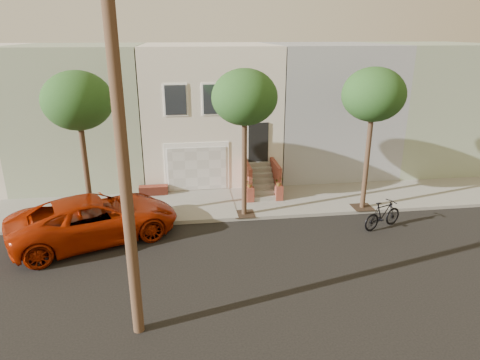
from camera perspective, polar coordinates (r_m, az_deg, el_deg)
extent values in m
plane|color=black|center=(15.45, -1.01, -11.09)|extent=(90.00, 90.00, 0.00)
cube|color=gray|center=(20.19, -2.86, -3.26)|extent=(40.00, 3.70, 0.15)
cube|color=beige|center=(24.83, -4.25, 9.60)|extent=(7.00, 8.00, 7.00)
cube|color=#8DA081|center=(25.33, -19.96, 8.70)|extent=(6.50, 8.00, 7.00)
cube|color=gray|center=(26.16, 11.01, 9.80)|extent=(6.50, 8.00, 7.00)
cube|color=#8DA081|center=(28.90, 23.48, 9.46)|extent=(6.50, 8.00, 7.00)
cube|color=white|center=(21.45, -5.77, 1.80)|extent=(3.20, 0.12, 2.50)
cube|color=silver|center=(21.42, -5.75, 1.50)|extent=(2.90, 0.06, 2.20)
cube|color=gray|center=(20.11, -5.42, -3.16)|extent=(3.20, 3.70, 0.02)
cube|color=brown|center=(21.52, -11.50, -1.34)|extent=(1.40, 0.45, 0.44)
cube|color=black|center=(21.41, 2.48, 5.05)|extent=(1.00, 0.06, 2.00)
cube|color=#3F4751|center=(20.63, -8.62, 10.55)|extent=(1.00, 0.06, 1.40)
cube|color=white|center=(20.65, -8.62, 10.56)|extent=(1.15, 0.05, 1.55)
cube|color=#3F4751|center=(20.69, -3.54, 10.75)|extent=(1.00, 0.06, 1.40)
cube|color=white|center=(20.71, -3.55, 10.76)|extent=(1.15, 0.05, 1.55)
cube|color=#3F4751|center=(20.90, 1.47, 10.87)|extent=(1.00, 0.06, 1.40)
cube|color=white|center=(20.92, 1.46, 10.88)|extent=(1.15, 0.05, 1.55)
cube|color=gray|center=(20.44, 3.28, -2.45)|extent=(1.20, 0.28, 0.20)
cube|color=gray|center=(20.63, 3.14, -1.65)|extent=(1.20, 0.28, 0.20)
cube|color=gray|center=(20.81, 3.01, -0.86)|extent=(1.20, 0.28, 0.20)
cube|color=gray|center=(21.00, 2.87, -0.09)|extent=(1.20, 0.28, 0.20)
cube|color=gray|center=(21.20, 2.74, 0.67)|extent=(1.20, 0.28, 0.20)
cube|color=gray|center=(21.40, 2.62, 1.42)|extent=(1.20, 0.28, 0.20)
cube|color=gray|center=(21.60, 2.49, 2.15)|extent=(1.20, 0.28, 0.20)
cube|color=brown|center=(20.86, 0.99, 0.08)|extent=(0.18, 1.96, 1.60)
cube|color=brown|center=(21.11, 4.75, 0.26)|extent=(0.18, 1.96, 1.60)
cube|color=brown|center=(20.20, 1.37, -1.94)|extent=(0.35, 0.35, 0.70)
imported|color=#1D4418|center=(20.00, 1.38, -0.40)|extent=(0.40, 0.35, 0.45)
cube|color=brown|center=(20.46, 5.24, -1.73)|extent=(0.35, 0.35, 0.70)
imported|color=#1D4418|center=(20.26, 5.29, -0.21)|extent=(0.41, 0.35, 0.45)
cube|color=#2D2116|center=(19.17, -19.12, -5.38)|extent=(0.90, 0.90, 0.02)
cylinder|color=#362618|center=(18.44, -19.83, 0.55)|extent=(0.22, 0.22, 4.20)
ellipsoid|color=#1D4418|center=(17.76, -20.95, 9.91)|extent=(2.70, 2.57, 2.29)
cube|color=#2D2116|center=(18.94, 0.56, -4.55)|extent=(0.90, 0.90, 0.02)
cylinder|color=#362618|center=(18.20, 0.58, 1.49)|extent=(0.22, 0.22, 4.20)
ellipsoid|color=#1D4418|center=(17.51, 0.62, 11.04)|extent=(2.70, 2.57, 2.29)
cube|color=#2D2116|center=(20.43, 16.03, -3.51)|extent=(0.90, 0.90, 0.02)
cylinder|color=#362618|center=(19.74, 16.59, 2.11)|extent=(0.22, 0.22, 4.20)
ellipsoid|color=#1D4418|center=(19.11, 17.47, 10.87)|extent=(2.70, 2.57, 2.29)
cylinder|color=#43301F|center=(10.52, -15.45, 3.05)|extent=(0.30, 0.30, 10.00)
imported|color=#9D2104|center=(17.65, -18.83, -4.91)|extent=(7.02, 5.09, 1.77)
imported|color=black|center=(18.72, 18.59, -4.42)|extent=(2.09, 1.29, 1.21)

